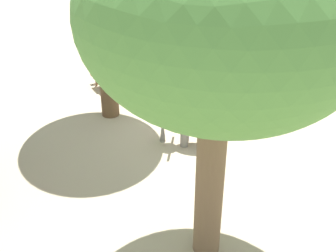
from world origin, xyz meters
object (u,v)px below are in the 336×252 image
at_px(feed_bucket, 200,110).
at_px(picnic_table_near, 110,74).
at_px(elephant, 191,120).
at_px(shade_tree_main, 220,18).
at_px(person_handler, 181,101).
at_px(wooden_bench, 241,94).

bearing_deg(feed_bucket, picnic_table_near, 32.72).
relative_size(elephant, picnic_table_near, 1.27).
relative_size(shade_tree_main, feed_bucket, 22.25).
bearing_deg(feed_bucket, elephant, 146.90).
height_order(elephant, picnic_table_near, elephant).
height_order(person_handler, feed_bucket, person_handler).
bearing_deg(picnic_table_near, elephant, -84.30).
xyz_separation_m(elephant, picnic_table_near, (6.22, 1.41, -0.38)).
distance_m(elephant, wooden_bench, 4.08).
distance_m(shade_tree_main, feed_bucket, 9.41).
bearing_deg(feed_bucket, shade_tree_main, 156.24).
height_order(elephant, feed_bucket, elephant).
xyz_separation_m(elephant, shade_tree_main, (-4.86, 1.72, 4.89)).
distance_m(elephant, person_handler, 1.57).
bearing_deg(elephant, shade_tree_main, 98.77).
bearing_deg(wooden_bench, shade_tree_main, 10.94).
relative_size(person_handler, feed_bucket, 4.50).
height_order(shade_tree_main, picnic_table_near, shade_tree_main).
xyz_separation_m(elephant, wooden_bench, (2.27, -3.36, -0.49)).
xyz_separation_m(elephant, feed_bucket, (2.00, -1.30, -0.81)).
bearing_deg(picnic_table_near, shade_tree_main, -98.66).
height_order(shade_tree_main, feed_bucket, shade_tree_main).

